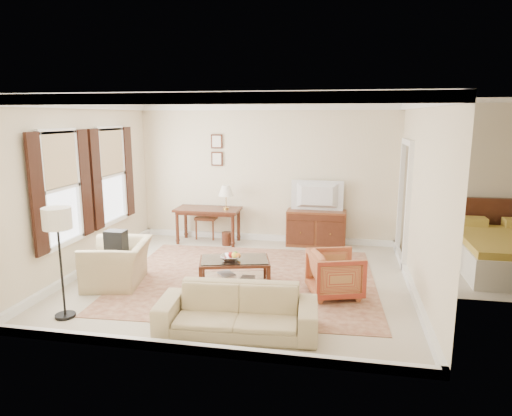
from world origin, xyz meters
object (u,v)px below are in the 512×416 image
(tv, at_px, (317,186))
(striped_armchair, at_px, (335,272))
(club_armchair, at_px, (117,256))
(coffee_table, at_px, (234,265))
(writing_desk, at_px, (208,213))
(sideboard, at_px, (316,228))
(sofa, at_px, (237,303))

(tv, relative_size, striped_armchair, 1.35)
(club_armchair, bearing_deg, coffee_table, 85.98)
(writing_desk, height_order, sideboard, sideboard)
(striped_armchair, bearing_deg, coffee_table, 69.15)
(sideboard, height_order, sofa, sofa)
(sideboard, relative_size, club_armchair, 1.13)
(tv, bearing_deg, sofa, 79.98)
(sofa, bearing_deg, sideboard, 75.74)
(sideboard, distance_m, coffee_table, 2.82)
(sofa, bearing_deg, tv, 75.69)
(writing_desk, xyz_separation_m, sofa, (1.55, -3.92, -0.24))
(tv, relative_size, coffee_table, 0.84)
(sideboard, relative_size, sofa, 0.61)
(sideboard, bearing_deg, tv, -90.00)
(sideboard, xyz_separation_m, tv, (0.00, -0.02, 0.88))
(sideboard, relative_size, coffee_table, 1.00)
(writing_desk, bearing_deg, tv, 3.97)
(tv, distance_m, striped_armchair, 2.83)
(tv, height_order, striped_armchair, tv)
(writing_desk, bearing_deg, striped_armchair, -42.59)
(club_armchair, bearing_deg, writing_desk, 153.82)
(coffee_table, xyz_separation_m, sofa, (0.40, -1.51, 0.04))
(writing_desk, xyz_separation_m, tv, (2.27, 0.16, 0.62))
(striped_armchair, xyz_separation_m, sofa, (-1.17, -1.42, 0.01))
(striped_armchair, bearing_deg, sofa, 122.90)
(coffee_table, xyz_separation_m, striped_armchair, (1.56, -0.09, 0.02))
(writing_desk, height_order, sofa, sofa)
(sideboard, bearing_deg, coffee_table, -113.33)
(writing_desk, relative_size, striped_armchair, 1.81)
(tv, xyz_separation_m, sofa, (-0.72, -4.08, -0.86))
(coffee_table, height_order, club_armchair, club_armchair)
(tv, bearing_deg, club_armchair, 43.16)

